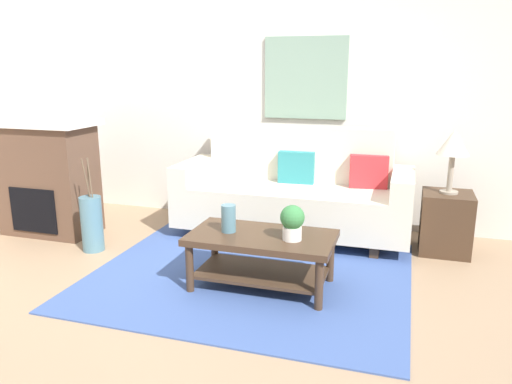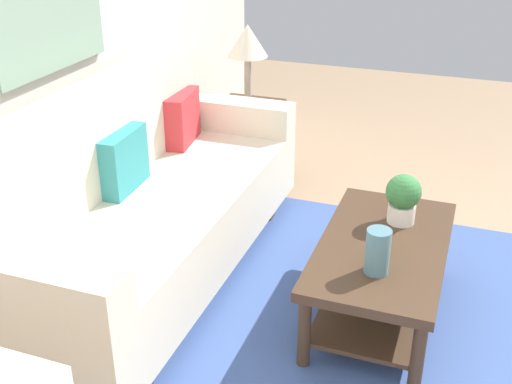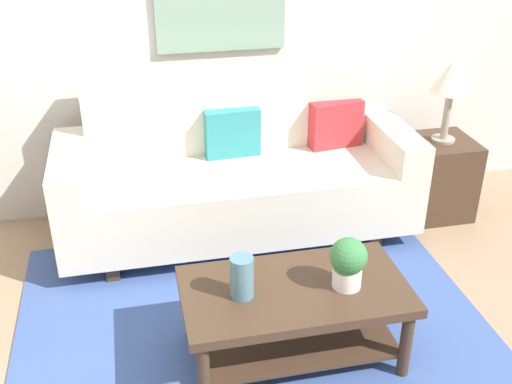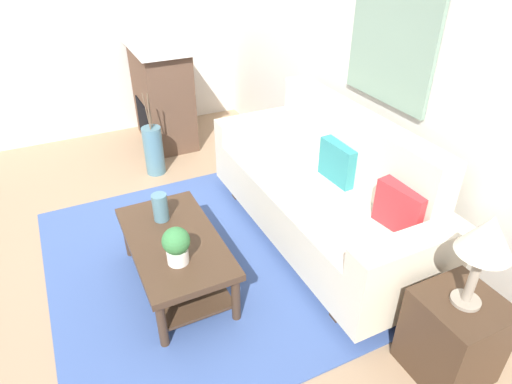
{
  "view_description": "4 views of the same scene",
  "coord_description": "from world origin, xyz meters",
  "px_view_note": "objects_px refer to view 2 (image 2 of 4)",
  "views": [
    {
      "loc": [
        1.16,
        -3.08,
        1.66
      ],
      "look_at": [
        -0.05,
        0.82,
        0.62
      ],
      "focal_mm": 34.56,
      "sensor_mm": 36.0,
      "label": 1
    },
    {
      "loc": [
        -2.57,
        -0.02,
        2.02
      ],
      "look_at": [
        0.23,
        0.99,
        0.56
      ],
      "focal_mm": 44.91,
      "sensor_mm": 36.0,
      "label": 2
    },
    {
      "loc": [
        -0.55,
        -2.02,
        2.23
      ],
      "look_at": [
        0.11,
        1.0,
        0.6
      ],
      "focal_mm": 43.42,
      "sensor_mm": 36.0,
      "label": 3
    },
    {
      "loc": [
        2.59,
        -0.24,
        2.36
      ],
      "look_at": [
        0.22,
        0.91,
        0.68
      ],
      "focal_mm": 31.19,
      "sensor_mm": 36.0,
      "label": 4
    }
  ],
  "objects_px": {
    "couch": "(148,206)",
    "side_table": "(248,141)",
    "table_lamp": "(248,44)",
    "throw_pillow_teal": "(123,161)",
    "potted_plant_tabletop": "(403,197)",
    "tabletop_vase": "(378,251)",
    "throw_pillow_crimson": "(182,118)",
    "coffee_table": "(381,263)"
  },
  "relations": [
    {
      "from": "couch",
      "to": "throw_pillow_crimson",
      "type": "relative_size",
      "value": 6.33
    },
    {
      "from": "throw_pillow_teal",
      "to": "table_lamp",
      "type": "distance_m",
      "value": 1.48
    },
    {
      "from": "couch",
      "to": "throw_pillow_crimson",
      "type": "distance_m",
      "value": 0.77
    },
    {
      "from": "throw_pillow_teal",
      "to": "table_lamp",
      "type": "bearing_deg",
      "value": -6.39
    },
    {
      "from": "throw_pillow_crimson",
      "to": "table_lamp",
      "type": "distance_m",
      "value": 0.81
    },
    {
      "from": "coffee_table",
      "to": "potted_plant_tabletop",
      "type": "xyz_separation_m",
      "value": [
        0.24,
        -0.04,
        0.26
      ]
    },
    {
      "from": "couch",
      "to": "table_lamp",
      "type": "distance_m",
      "value": 1.55
    },
    {
      "from": "throw_pillow_teal",
      "to": "side_table",
      "type": "distance_m",
      "value": 1.5
    },
    {
      "from": "coffee_table",
      "to": "tabletop_vase",
      "type": "relative_size",
      "value": 5.18
    },
    {
      "from": "tabletop_vase",
      "to": "side_table",
      "type": "distance_m",
      "value": 2.08
    },
    {
      "from": "couch",
      "to": "throw_pillow_crimson",
      "type": "height_order",
      "value": "couch"
    },
    {
      "from": "throw_pillow_teal",
      "to": "tabletop_vase",
      "type": "relative_size",
      "value": 1.69
    },
    {
      "from": "couch",
      "to": "side_table",
      "type": "height_order",
      "value": "couch"
    },
    {
      "from": "throw_pillow_teal",
      "to": "table_lamp",
      "type": "xyz_separation_m",
      "value": [
        1.44,
        -0.16,
        0.31
      ]
    },
    {
      "from": "throw_pillow_teal",
      "to": "side_table",
      "type": "xyz_separation_m",
      "value": [
        1.44,
        -0.16,
        -0.4
      ]
    },
    {
      "from": "couch",
      "to": "throw_pillow_teal",
      "type": "xyz_separation_m",
      "value": [
        -0.0,
        0.13,
        0.25
      ]
    },
    {
      "from": "throw_pillow_teal",
      "to": "potted_plant_tabletop",
      "type": "xyz_separation_m",
      "value": [
        0.29,
        -1.43,
        -0.11
      ]
    },
    {
      "from": "side_table",
      "to": "couch",
      "type": "bearing_deg",
      "value": 178.58
    },
    {
      "from": "tabletop_vase",
      "to": "side_table",
      "type": "relative_size",
      "value": 0.38
    },
    {
      "from": "couch",
      "to": "side_table",
      "type": "relative_size",
      "value": 4.07
    },
    {
      "from": "throw_pillow_teal",
      "to": "potted_plant_tabletop",
      "type": "height_order",
      "value": "throw_pillow_teal"
    },
    {
      "from": "throw_pillow_crimson",
      "to": "tabletop_vase",
      "type": "height_order",
      "value": "throw_pillow_crimson"
    },
    {
      "from": "tabletop_vase",
      "to": "potted_plant_tabletop",
      "type": "relative_size",
      "value": 0.81
    },
    {
      "from": "table_lamp",
      "to": "throw_pillow_teal",
      "type": "bearing_deg",
      "value": 173.61
    },
    {
      "from": "potted_plant_tabletop",
      "to": "table_lamp",
      "type": "relative_size",
      "value": 0.46
    },
    {
      "from": "throw_pillow_teal",
      "to": "potted_plant_tabletop",
      "type": "relative_size",
      "value": 1.37
    },
    {
      "from": "coffee_table",
      "to": "table_lamp",
      "type": "relative_size",
      "value": 1.93
    },
    {
      "from": "tabletop_vase",
      "to": "potted_plant_tabletop",
      "type": "bearing_deg",
      "value": -3.77
    },
    {
      "from": "couch",
      "to": "table_lamp",
      "type": "xyz_separation_m",
      "value": [
        1.44,
        -0.04,
        0.56
      ]
    },
    {
      "from": "throw_pillow_crimson",
      "to": "coffee_table",
      "type": "height_order",
      "value": "throw_pillow_crimson"
    },
    {
      "from": "tabletop_vase",
      "to": "table_lamp",
      "type": "height_order",
      "value": "table_lamp"
    },
    {
      "from": "couch",
      "to": "side_table",
      "type": "xyz_separation_m",
      "value": [
        1.44,
        -0.04,
        -0.15
      ]
    },
    {
      "from": "side_table",
      "to": "table_lamp",
      "type": "bearing_deg",
      "value": 0.0
    },
    {
      "from": "side_table",
      "to": "table_lamp",
      "type": "distance_m",
      "value": 0.71
    },
    {
      "from": "side_table",
      "to": "throw_pillow_teal",
      "type": "bearing_deg",
      "value": 173.61
    },
    {
      "from": "throw_pillow_crimson",
      "to": "potted_plant_tabletop",
      "type": "distance_m",
      "value": 1.49
    },
    {
      "from": "potted_plant_tabletop",
      "to": "table_lamp",
      "type": "xyz_separation_m",
      "value": [
        1.15,
        1.27,
        0.42
      ]
    },
    {
      "from": "tabletop_vase",
      "to": "table_lamp",
      "type": "distance_m",
      "value": 2.11
    },
    {
      "from": "throw_pillow_crimson",
      "to": "coffee_table",
      "type": "distance_m",
      "value": 1.58
    },
    {
      "from": "table_lamp",
      "to": "side_table",
      "type": "bearing_deg",
      "value": 0.0
    },
    {
      "from": "coffee_table",
      "to": "potted_plant_tabletop",
      "type": "distance_m",
      "value": 0.36
    },
    {
      "from": "tabletop_vase",
      "to": "side_table",
      "type": "height_order",
      "value": "tabletop_vase"
    }
  ]
}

